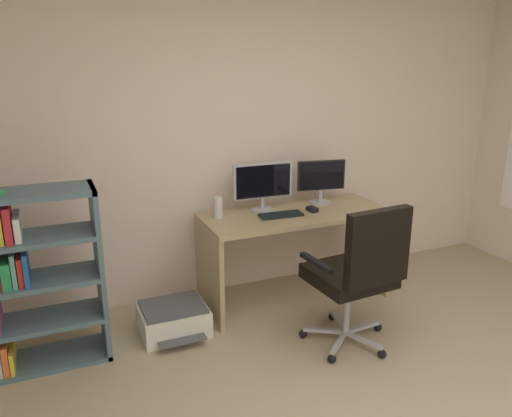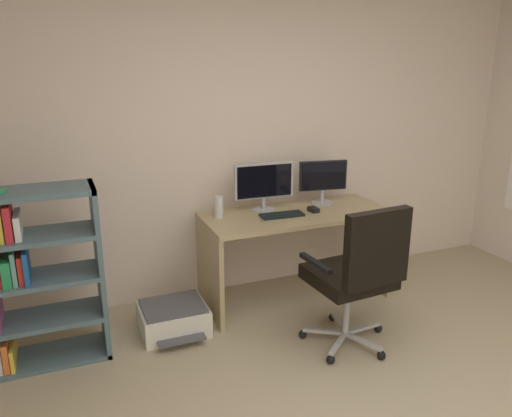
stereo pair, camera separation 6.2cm
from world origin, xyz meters
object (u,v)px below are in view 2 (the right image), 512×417
object	(u,v)px
computer_mouse	(313,210)
desktop_speaker	(219,207)
bookshelf	(18,279)
keyboard	(282,215)
printer	(174,318)
monitor_main	(264,183)
desk	(296,236)
office_chair	(358,270)
monitor_secondary	(323,178)

from	to	relation	value
computer_mouse	desktop_speaker	size ratio (longest dim) A/B	0.59
desktop_speaker	bookshelf	size ratio (longest dim) A/B	0.14
keyboard	printer	size ratio (longest dim) A/B	0.70
computer_mouse	monitor_main	bearing A→B (deg)	148.91
desk	office_chair	size ratio (longest dim) A/B	1.43
monitor_secondary	desk	bearing A→B (deg)	-154.83
computer_mouse	desktop_speaker	bearing A→B (deg)	165.77
computer_mouse	office_chair	distance (m)	0.84
keyboard	printer	world-z (taller)	keyboard
monitor_main	computer_mouse	distance (m)	0.45
monitor_secondary	desktop_speaker	size ratio (longest dim) A/B	2.39
keyboard	bookshelf	bearing A→B (deg)	-172.87
monitor_main	bookshelf	world-z (taller)	bookshelf
desk	monitor_main	bearing A→B (deg)	146.52
computer_mouse	monitor_secondary	bearing A→B (deg)	41.11
monitor_secondary	office_chair	size ratio (longest dim) A/B	0.39
office_chair	computer_mouse	bearing A→B (deg)	83.19
desk	printer	world-z (taller)	desk
keyboard	computer_mouse	xyz separation A→B (m)	(0.28, 0.01, 0.01)
bookshelf	printer	world-z (taller)	bookshelf
monitor_main	monitor_secondary	xyz separation A→B (m)	(0.54, 0.00, -0.01)
computer_mouse	printer	size ratio (longest dim) A/B	0.21
keyboard	desk	bearing A→B (deg)	20.69
printer	keyboard	bearing A→B (deg)	6.69
monitor_main	desktop_speaker	distance (m)	0.42
keyboard	desktop_speaker	xyz separation A→B (m)	(-0.47, 0.15, 0.07)
monitor_main	bookshelf	xyz separation A→B (m)	(-1.83, -0.33, -0.38)
desk	monitor_main	size ratio (longest dim) A/B	3.06
keyboard	office_chair	bearing A→B (deg)	-73.96
monitor_main	bookshelf	bearing A→B (deg)	-169.65
office_chair	desk	bearing A→B (deg)	92.45
desk	desktop_speaker	size ratio (longest dim) A/B	8.86
monitor_main	bookshelf	size ratio (longest dim) A/B	0.42
desk	monitor_main	distance (m)	0.50
computer_mouse	printer	distance (m)	1.38
desktop_speaker	monitor_secondary	bearing A→B (deg)	2.93
printer	desk	bearing A→B (deg)	8.30
monitor_main	printer	bearing A→B (deg)	-160.26
monitor_main	printer	xyz separation A→B (m)	(-0.84, -0.30, -0.87)
monitor_secondary	printer	world-z (taller)	monitor_secondary
monitor_secondary	keyboard	size ratio (longest dim) A/B	1.20
desk	keyboard	world-z (taller)	keyboard
monitor_secondary	desktop_speaker	xyz separation A→B (m)	(-0.93, -0.05, -0.13)
monitor_secondary	printer	distance (m)	1.66
monitor_secondary	computer_mouse	world-z (taller)	monitor_secondary
desk	keyboard	size ratio (longest dim) A/B	4.43
computer_mouse	bookshelf	size ratio (longest dim) A/B	0.09
computer_mouse	office_chair	xyz separation A→B (m)	(-0.10, -0.82, -0.18)
monitor_secondary	bookshelf	world-z (taller)	bookshelf
keyboard	desktop_speaker	world-z (taller)	desktop_speaker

